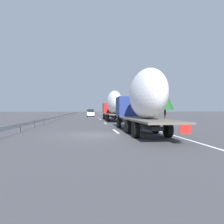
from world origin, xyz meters
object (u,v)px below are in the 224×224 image
car_black_suv (89,112)px  car_blue_sedan (88,111)px  car_silver_hatch (89,112)px  truck_trailing (142,100)px  truck_lead (113,104)px  car_white_van (91,113)px  road_sign (114,108)px

car_black_suv → car_blue_sedan: 12.45m
car_silver_hatch → car_blue_sedan: (37.23, 0.31, -0.02)m
truck_trailing → car_black_suv: bearing=2.6°
truck_lead → car_white_van: bearing=9.5°
car_black_suv → car_blue_sedan: bearing=0.6°
truck_lead → car_silver_hatch: bearing=5.2°
truck_lead → road_sign: 22.20m
road_sign → truck_trailing: bearing=175.5°
car_silver_hatch → car_blue_sedan: car_silver_hatch is taller
car_white_van → car_black_suv: (43.91, 0.39, -0.08)m
truck_trailing → car_blue_sedan: bearing=2.4°
car_white_van → car_silver_hatch: size_ratio=1.04×
car_silver_hatch → car_black_suv: (24.79, 0.18, -0.08)m
car_blue_sedan → truck_trailing: bearing=-177.6°
truck_lead → car_black_suv: 64.06m
road_sign → truck_lead: bearing=172.0°
truck_trailing → car_black_suv: truck_trailing is taller
truck_lead → car_blue_sedan: (76.37, 3.88, -1.74)m
truck_lead → car_silver_hatch: size_ratio=2.94×
truck_trailing → car_silver_hatch: (56.37, 3.57, -1.61)m
truck_lead → road_sign: bearing=-8.0°
road_sign → car_white_van: bearing=106.9°
car_silver_hatch → road_sign: bearing=-158.8°
truck_lead → road_sign: truck_lead is taller
truck_trailing → car_black_suv: (81.16, 3.75, -1.69)m
car_black_suv → car_silver_hatch: bearing=-179.6°
car_white_van → car_black_suv: car_white_van is taller
truck_lead → car_black_suv: bearing=3.4°
road_sign → car_black_suv: bearing=9.3°
truck_trailing → car_silver_hatch: size_ratio=2.66×
truck_lead → car_blue_sedan: 76.49m
car_white_van → truck_trailing: bearing=-174.8°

